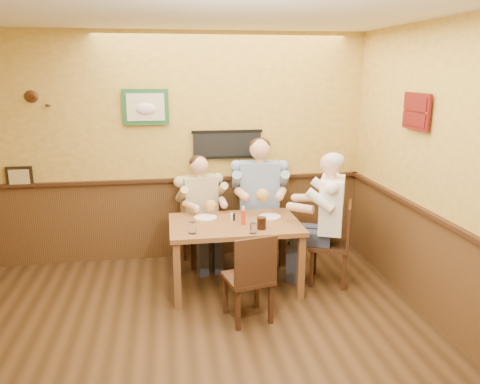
# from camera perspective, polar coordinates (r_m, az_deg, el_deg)

# --- Properties ---
(room) EXTENTS (5.02, 5.03, 2.81)m
(room) POSITION_cam_1_polar(r_m,az_deg,el_deg) (3.48, -7.09, 3.70)
(room) COLOR black
(room) RESTS_ON ground
(dining_table) EXTENTS (1.40, 0.90, 0.75)m
(dining_table) POSITION_cam_1_polar(r_m,az_deg,el_deg) (5.09, -0.65, -4.71)
(dining_table) COLOR brown
(dining_table) RESTS_ON ground
(chair_back_left) EXTENTS (0.48, 0.48, 0.86)m
(chair_back_left) POSITION_cam_1_polar(r_m,az_deg,el_deg) (5.80, -4.90, -4.68)
(chair_back_left) COLOR #3E2313
(chair_back_left) RESTS_ON ground
(chair_back_right) EXTENTS (0.50, 0.50, 0.98)m
(chair_back_right) POSITION_cam_1_polar(r_m,az_deg,el_deg) (5.84, 2.31, -3.88)
(chair_back_right) COLOR #3E2313
(chair_back_right) RESTS_ON ground
(chair_right_end) EXTENTS (0.57, 0.57, 0.94)m
(chair_right_end) POSITION_cam_1_polar(r_m,az_deg,el_deg) (5.36, 10.88, -6.12)
(chair_right_end) COLOR #3E2313
(chair_right_end) RESTS_ON ground
(chair_near_side) EXTENTS (0.49, 0.49, 0.89)m
(chair_near_side) POSITION_cam_1_polar(r_m,az_deg,el_deg) (4.52, 0.97, -10.19)
(chair_near_side) COLOR #3E2313
(chair_near_side) RESTS_ON ground
(diner_tan_shirt) EXTENTS (0.69, 0.69, 1.23)m
(diner_tan_shirt) POSITION_cam_1_polar(r_m,az_deg,el_deg) (5.75, -4.94, -2.95)
(diner_tan_shirt) COLOR beige
(diner_tan_shirt) RESTS_ON ground
(diner_blue_polo) EXTENTS (0.72, 0.72, 1.40)m
(diner_blue_polo) POSITION_cam_1_polar(r_m,az_deg,el_deg) (5.77, 2.34, -1.90)
(diner_blue_polo) COLOR #7991B6
(diner_blue_polo) RESTS_ON ground
(diner_white_elder) EXTENTS (0.81, 0.81, 1.34)m
(diner_white_elder) POSITION_cam_1_polar(r_m,az_deg,el_deg) (5.29, 10.99, -4.09)
(diner_white_elder) COLOR white
(diner_white_elder) RESTS_ON ground
(water_glass_left) EXTENTS (0.10, 0.10, 0.12)m
(water_glass_left) POSITION_cam_1_polar(r_m,az_deg,el_deg) (4.73, -5.82, -4.36)
(water_glass_left) COLOR white
(water_glass_left) RESTS_ON dining_table
(water_glass_mid) EXTENTS (0.09, 0.09, 0.11)m
(water_glass_mid) POSITION_cam_1_polar(r_m,az_deg,el_deg) (4.71, 1.61, -4.43)
(water_glass_mid) COLOR white
(water_glass_mid) RESTS_ON dining_table
(cola_tumbler) EXTENTS (0.10, 0.10, 0.12)m
(cola_tumbler) POSITION_cam_1_polar(r_m,az_deg,el_deg) (4.84, 2.65, -3.82)
(cola_tumbler) COLOR black
(cola_tumbler) RESTS_ON dining_table
(hot_sauce_bottle) EXTENTS (0.05, 0.05, 0.18)m
(hot_sauce_bottle) POSITION_cam_1_polar(r_m,az_deg,el_deg) (4.96, 0.41, -2.99)
(hot_sauce_bottle) COLOR red
(hot_sauce_bottle) RESTS_ON dining_table
(salt_shaker) EXTENTS (0.04, 0.04, 0.08)m
(salt_shaker) POSITION_cam_1_polar(r_m,az_deg,el_deg) (5.10, -1.00, -3.05)
(salt_shaker) COLOR silver
(salt_shaker) RESTS_ON dining_table
(pepper_shaker) EXTENTS (0.04, 0.04, 0.08)m
(pepper_shaker) POSITION_cam_1_polar(r_m,az_deg,el_deg) (5.11, -0.79, -3.05)
(pepper_shaker) COLOR black
(pepper_shaker) RESTS_ON dining_table
(plate_far_left) EXTENTS (0.29, 0.29, 0.02)m
(plate_far_left) POSITION_cam_1_polar(r_m,az_deg,el_deg) (5.21, -4.23, -3.11)
(plate_far_left) COLOR silver
(plate_far_left) RESTS_ON dining_table
(plate_far_right) EXTENTS (0.26, 0.26, 0.02)m
(plate_far_right) POSITION_cam_1_polar(r_m,az_deg,el_deg) (5.23, 3.67, -3.01)
(plate_far_right) COLOR silver
(plate_far_right) RESTS_ON dining_table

